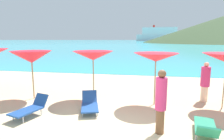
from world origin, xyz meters
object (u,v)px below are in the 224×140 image
(umbrella_3, at_px, (31,57))
(lounge_chair_8, at_px, (31,108))
(lounge_chair_2, at_px, (90,104))
(lounge_chair_7, at_px, (206,128))
(beachgoer_1, at_px, (161,100))
(cruise_ship, at_px, (159,35))
(umbrella_4, at_px, (93,56))
(beachgoer_2, at_px, (205,81))
(umbrella_5, at_px, (156,57))

(umbrella_3, bearing_deg, lounge_chair_8, -60.16)
(lounge_chair_2, xyz_separation_m, lounge_chair_7, (3.72, -1.28, -0.00))
(lounge_chair_8, bearing_deg, beachgoer_1, 11.21)
(lounge_chair_2, distance_m, cruise_ship, 247.38)
(umbrella_3, relative_size, umbrella_4, 1.00)
(umbrella_4, height_order, lounge_chair_8, umbrella_4)
(lounge_chair_7, distance_m, cruise_ship, 248.43)
(umbrella_3, xyz_separation_m, lounge_chair_7, (6.68, -2.30, -1.62))
(lounge_chair_2, distance_m, beachgoer_2, 5.04)
(umbrella_3, height_order, beachgoer_1, umbrella_3)
(lounge_chair_7, bearing_deg, lounge_chair_8, 7.32)
(umbrella_3, relative_size, lounge_chair_8, 1.51)
(umbrella_5, xyz_separation_m, cruise_ship, (14.53, 245.48, 5.67))
(lounge_chair_7, bearing_deg, lounge_chair_2, -7.44)
(umbrella_3, relative_size, lounge_chair_2, 1.45)
(umbrella_4, bearing_deg, umbrella_5, -5.60)
(lounge_chair_7, bearing_deg, umbrella_3, -7.47)
(lounge_chair_2, xyz_separation_m, cruise_ship, (16.95, 246.69, 7.35))
(umbrella_4, xyz_separation_m, lounge_chair_8, (-1.62, -2.34, -1.64))
(umbrella_5, height_order, lounge_chair_7, umbrella_5)
(lounge_chair_2, relative_size, beachgoer_1, 0.81)
(umbrella_4, xyz_separation_m, umbrella_5, (2.68, -0.26, -0.00))
(umbrella_5, xyz_separation_m, beachgoer_1, (0.07, -2.50, -0.96))
(beachgoer_1, bearing_deg, umbrella_4, 76.10)
(lounge_chair_8, xyz_separation_m, beachgoer_1, (4.37, -0.42, 0.68))
(beachgoer_2, bearing_deg, beachgoer_1, 166.34)
(umbrella_3, height_order, cruise_ship, cruise_ship)
(umbrella_5, relative_size, beachgoer_2, 1.24)
(umbrella_5, bearing_deg, cruise_ship, 86.61)
(lounge_chair_2, bearing_deg, lounge_chair_7, -36.65)
(cruise_ship, bearing_deg, lounge_chair_7, -84.34)
(lounge_chair_2, height_order, beachgoer_2, beachgoer_2)
(lounge_chair_8, relative_size, beachgoer_1, 0.77)
(umbrella_5, relative_size, lounge_chair_8, 1.49)
(umbrella_4, height_order, beachgoer_2, umbrella_4)
(umbrella_4, bearing_deg, lounge_chair_7, -34.64)
(beachgoer_2, bearing_deg, lounge_chair_8, 132.67)
(umbrella_3, distance_m, lounge_chair_2, 3.53)
(lounge_chair_7, height_order, cruise_ship, cruise_ship)
(lounge_chair_7, xyz_separation_m, beachgoer_2, (0.86, 3.31, 0.62))
(umbrella_5, relative_size, cruise_ship, 0.04)
(lounge_chair_2, bearing_deg, umbrella_5, 8.89)
(lounge_chair_2, height_order, lounge_chair_8, lounge_chair_8)
(lounge_chair_2, bearing_deg, beachgoer_2, 6.29)
(umbrella_5, distance_m, lounge_chair_8, 5.05)
(lounge_chair_7, relative_size, beachgoer_1, 0.87)
(cruise_ship, bearing_deg, lounge_chair_2, -85.22)
(umbrella_5, distance_m, lounge_chair_2, 3.18)
(lounge_chair_7, xyz_separation_m, beachgoer_1, (-1.23, -0.01, 0.72))
(umbrella_3, distance_m, lounge_chair_8, 2.69)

